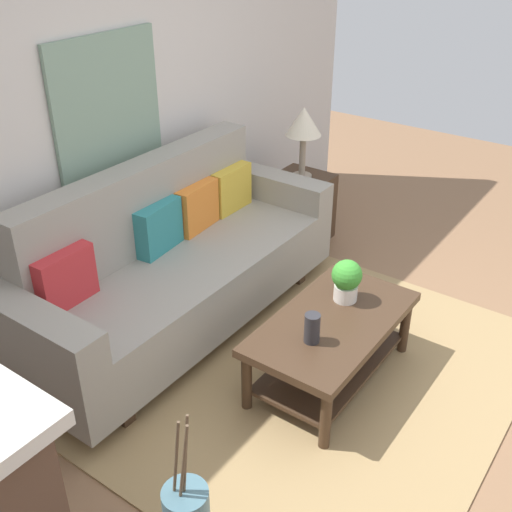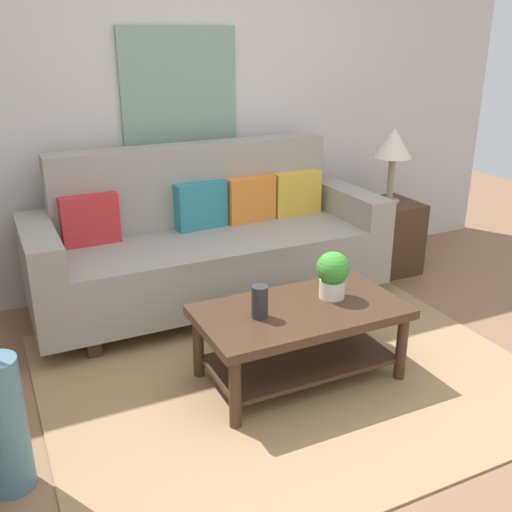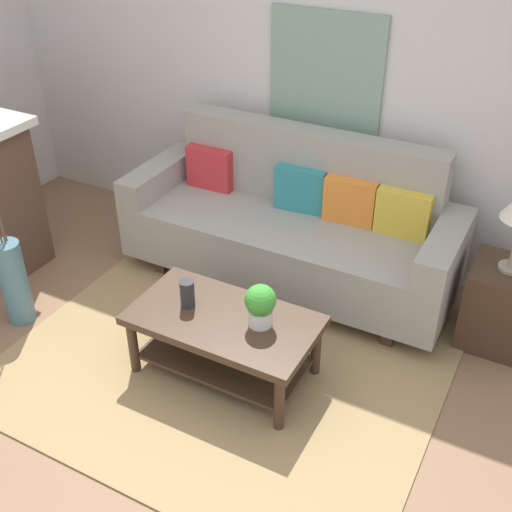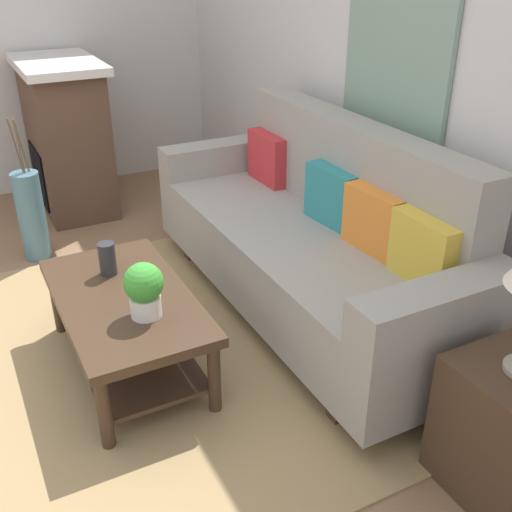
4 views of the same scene
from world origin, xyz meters
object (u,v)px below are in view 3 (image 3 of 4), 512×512
side_table (501,305)px  throw_pillow_teal (301,189)px  tabletop_vase (187,294)px  floor_vase (14,283)px  couch (292,227)px  coffee_table (224,332)px  throw_pillow_orange (350,201)px  throw_pillow_crimson (210,168)px  throw_pillow_mustard (403,213)px  framed_painting (325,72)px  potted_plant_tabletop (260,304)px

side_table → throw_pillow_teal: bearing=174.1°
tabletop_vase → floor_vase: (-1.24, -0.20, -0.21)m
couch → coffee_table: size_ratio=2.16×
throw_pillow_orange → tabletop_vase: size_ratio=2.10×
throw_pillow_crimson → floor_vase: throw_pillow_crimson is taller
coffee_table → throw_pillow_teal: bearing=94.0°
throw_pillow_orange → throw_pillow_mustard: (0.37, 0.00, 0.00)m
throw_pillow_teal → coffee_table: (0.09, -1.24, -0.37)m
floor_vase → throw_pillow_crimson: bearing=65.8°
side_table → framed_painting: framed_painting is taller
tabletop_vase → framed_painting: bearing=84.5°
throw_pillow_crimson → framed_painting: size_ratio=0.43×
throw_pillow_mustard → tabletop_vase: size_ratio=2.10×
couch → tabletop_vase: couch is taller
side_table → couch: bearing=178.9°
throw_pillow_mustard → tabletop_vase: 1.55m
tabletop_vase → potted_plant_tabletop: (0.46, 0.05, 0.06)m
throw_pillow_orange → throw_pillow_mustard: bearing=0.0°
coffee_table → floor_vase: (-1.49, -0.20, -0.01)m
framed_painting → throw_pillow_crimson: bearing=-155.5°
throw_pillow_crimson → throw_pillow_teal: same height
throw_pillow_mustard → tabletop_vase: bearing=-126.0°
throw_pillow_crimson → coffee_table: size_ratio=0.33×
throw_pillow_mustard → side_table: (0.74, -0.15, -0.40)m
framed_painting → throw_pillow_teal: bearing=-90.0°
throw_pillow_teal → coffee_table: size_ratio=0.33×
side_table → potted_plant_tabletop: bearing=-138.4°
throw_pillow_teal → throw_pillow_crimson: bearing=180.0°
throw_pillow_crimson → throw_pillow_mustard: size_ratio=1.00×
throw_pillow_crimson → tabletop_vase: 1.39m
throw_pillow_orange → potted_plant_tabletop: size_ratio=1.37×
throw_pillow_crimson → throw_pillow_teal: (0.75, 0.00, 0.00)m
couch → throw_pillow_mustard: couch is taller
coffee_table → tabletop_vase: (-0.24, -0.00, 0.20)m
throw_pillow_orange → tabletop_vase: 1.36m
couch → throw_pillow_orange: couch is taller
couch → coffee_table: 1.13m
throw_pillow_orange → potted_plant_tabletop: 1.20m
throw_pillow_mustard → tabletop_vase: throw_pillow_mustard is taller
throw_pillow_teal → throw_pillow_mustard: same height
throw_pillow_orange → throw_pillow_crimson: bearing=180.0°
throw_pillow_orange → floor_vase: 2.32m
throw_pillow_mustard → throw_pillow_teal: bearing=180.0°
coffee_table → throw_pillow_mustard: bearing=62.0°
couch → throw_pillow_teal: (0.00, 0.12, 0.25)m
coffee_table → side_table: 1.77m
throw_pillow_teal → coffee_table: bearing=-86.0°
throw_pillow_mustard → floor_vase: size_ratio=0.59×
side_table → framed_painting: (-1.49, 0.49, 1.14)m
potted_plant_tabletop → framed_painting: size_ratio=0.32×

